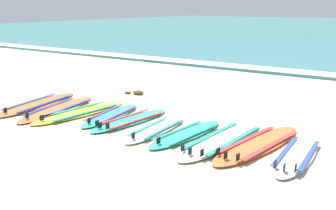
# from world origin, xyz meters

# --- Properties ---
(ground_plane) EXTENTS (80.00, 80.00, 0.00)m
(ground_plane) POSITION_xyz_m (0.00, 0.00, 0.00)
(ground_plane) COLOR beige
(wave_foam_strip) EXTENTS (80.00, 0.95, 0.11)m
(wave_foam_strip) POSITION_xyz_m (0.00, 7.31, 0.06)
(wave_foam_strip) COLOR white
(wave_foam_strip) RESTS_ON ground
(surfboard_0) EXTENTS (1.14, 2.65, 0.18)m
(surfboard_0) POSITION_xyz_m (-3.12, -0.39, 0.04)
(surfboard_0) COLOR orange
(surfboard_0) RESTS_ON ground
(surfboard_1) EXTENTS (1.15, 2.58, 0.18)m
(surfboard_1) POSITION_xyz_m (-2.37, -0.44, 0.04)
(surfboard_1) COLOR orange
(surfboard_1) RESTS_ON ground
(surfboard_2) EXTENTS (0.80, 2.49, 0.18)m
(surfboard_2) POSITION_xyz_m (-1.73, -0.36, 0.04)
(surfboard_2) COLOR yellow
(surfboard_2) RESTS_ON ground
(surfboard_3) EXTENTS (0.86, 2.08, 0.18)m
(surfboard_3) POSITION_xyz_m (-1.03, -0.15, 0.04)
(surfboard_3) COLOR #2DB793
(surfboard_3) RESTS_ON ground
(surfboard_4) EXTENTS (0.68, 2.13, 0.18)m
(surfboard_4) POSITION_xyz_m (-0.45, -0.22, 0.04)
(surfboard_4) COLOR #2DB793
(surfboard_4) RESTS_ON ground
(surfboard_5) EXTENTS (0.62, 1.94, 0.18)m
(surfboard_5) POSITION_xyz_m (0.34, -0.41, 0.04)
(surfboard_5) COLOR white
(surfboard_5) RESTS_ON ground
(surfboard_6) EXTENTS (0.64, 2.07, 0.18)m
(surfboard_6) POSITION_xyz_m (0.95, -0.32, 0.04)
(surfboard_6) COLOR #2DB793
(surfboard_6) RESTS_ON ground
(surfboard_7) EXTENTS (0.76, 2.62, 0.18)m
(surfboard_7) POSITION_xyz_m (1.63, -0.23, 0.04)
(surfboard_7) COLOR white
(surfboard_7) RESTS_ON ground
(surfboard_8) EXTENTS (0.94, 2.61, 0.18)m
(surfboard_8) POSITION_xyz_m (2.23, -0.10, 0.04)
(surfboard_8) COLOR orange
(surfboard_8) RESTS_ON ground
(surfboard_9) EXTENTS (0.68, 2.06, 0.18)m
(surfboard_9) POSITION_xyz_m (2.91, -0.25, 0.04)
(surfboard_9) COLOR white
(surfboard_9) RESTS_ON ground
(seaweed_clump_near_shoreline) EXTENTS (0.19, 0.15, 0.07)m
(seaweed_clump_near_shoreline) POSITION_xyz_m (-2.20, 1.77, 0.03)
(seaweed_clump_near_shoreline) COLOR #4C4228
(seaweed_clump_near_shoreline) RESTS_ON ground
(seaweed_clump_mid_sand) EXTENTS (0.30, 0.24, 0.11)m
(seaweed_clump_mid_sand) POSITION_xyz_m (-1.92, 1.87, 0.05)
(seaweed_clump_mid_sand) COLOR #4C4228
(seaweed_clump_mid_sand) RESTS_ON ground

